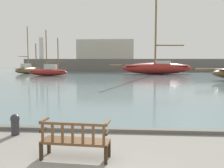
# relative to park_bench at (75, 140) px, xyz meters

# --- Properties ---
(harbor_water) EXTENTS (100.00, 80.00, 0.08)m
(harbor_water) POSITION_rel_park_bench_xyz_m (0.44, 42.49, -0.43)
(harbor_water) COLOR slate
(harbor_water) RESTS_ON ground
(quay_edge_kerb) EXTENTS (40.00, 0.30, 0.12)m
(quay_edge_kerb) POSITION_rel_park_bench_xyz_m (0.44, 2.34, -0.41)
(quay_edge_kerb) COLOR #5B5954
(quay_edge_kerb) RESTS_ON ground
(park_bench) EXTENTS (1.64, 0.64, 0.92)m
(park_bench) POSITION_rel_park_bench_xyz_m (0.00, 0.00, 0.00)
(park_bench) COLOR #322113
(park_bench) RESTS_ON ground
(sailboat_far_port) EXTENTS (2.95, 6.81, 8.29)m
(sailboat_far_port) POSITION_rel_park_bench_xyz_m (-17.06, 37.53, 0.35)
(sailboat_far_port) COLOR brown
(sailboat_far_port) RESTS_ON harbor_water
(sailboat_centre_channel) EXTENTS (14.09, 4.29, 17.28)m
(sailboat_centre_channel) POSITION_rel_park_bench_xyz_m (5.68, 36.98, 0.80)
(sailboat_centre_channel) COLOR maroon
(sailboat_centre_channel) RESTS_ON harbor_water
(sailboat_mid_starboard) EXTENTS (6.17, 1.94, 6.83)m
(sailboat_mid_starboard) POSITION_rel_park_bench_xyz_m (-11.19, 31.18, 0.32)
(sailboat_mid_starboard) COLOR maroon
(sailboat_mid_starboard) RESTS_ON harbor_water
(mooring_bollard) EXTENTS (0.29, 0.29, 0.66)m
(mooring_bollard) POSITION_rel_park_bench_xyz_m (-2.31, 1.77, -0.10)
(mooring_bollard) COLOR #2D2D33
(mooring_bollard) RESTS_ON ground
(far_breakwater) EXTENTS (44.11, 2.40, 7.35)m
(far_breakwater) POSITION_rel_park_bench_xyz_m (-0.95, 47.51, 1.80)
(far_breakwater) COLOR #66605B
(far_breakwater) RESTS_ON ground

